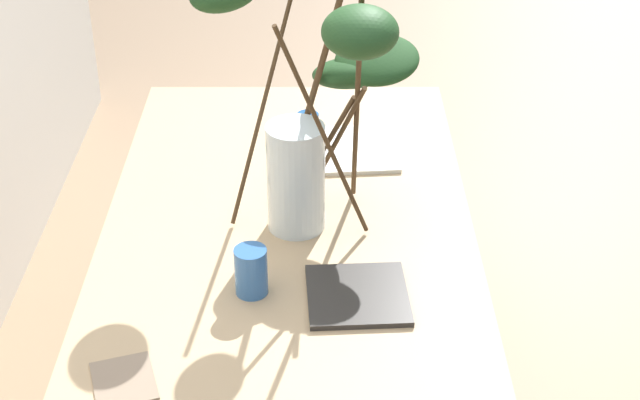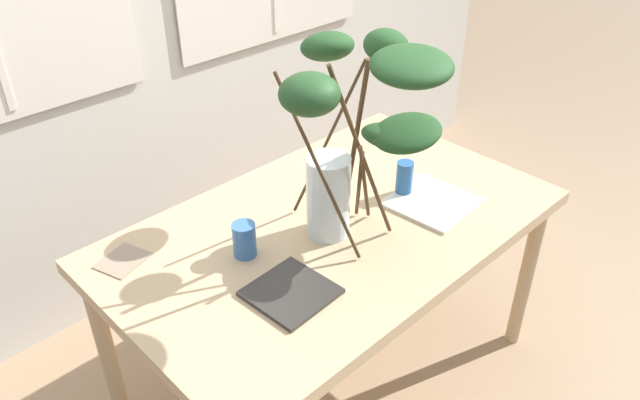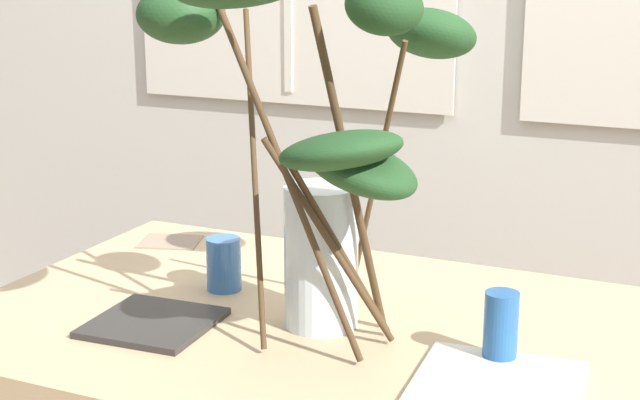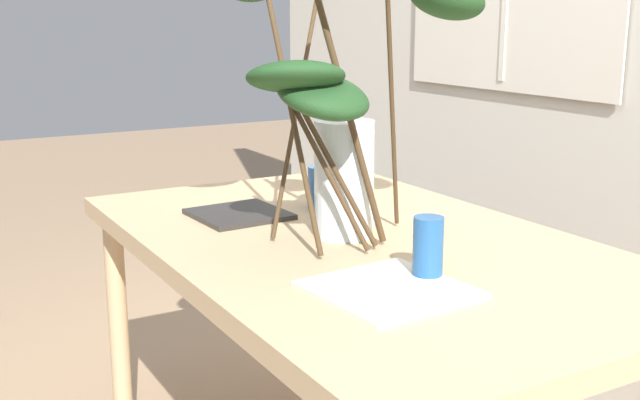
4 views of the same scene
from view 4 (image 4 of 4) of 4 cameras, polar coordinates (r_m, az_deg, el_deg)
dining_table at (r=1.87m, az=2.96°, el=-4.83°), size 1.50×0.91×0.74m
vase_with_branches at (r=1.74m, az=0.19°, el=9.21°), size 0.59×0.68×0.70m
drinking_glass_blue_left at (r=2.13m, az=0.10°, el=0.93°), size 0.07×0.07×0.11m
drinking_glass_blue_right at (r=1.57m, az=7.77°, el=-3.48°), size 0.06×0.06×0.13m
plate_square_left at (r=2.06m, az=-5.85°, el=-1.02°), size 0.23×0.23×0.01m
plate_square_right at (r=1.50m, az=4.97°, el=-6.46°), size 0.29×0.29×0.01m
napkin_folded at (r=2.50m, az=1.43°, el=1.52°), size 0.17×0.16×0.00m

